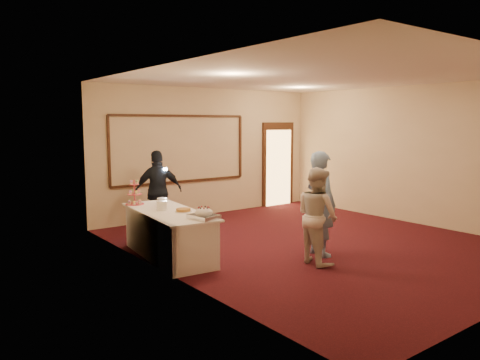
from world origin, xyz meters
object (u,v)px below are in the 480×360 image
(pavlova_tray, at_px, (204,214))
(plate_stack_a, at_px, (162,205))
(tart, at_px, (183,210))
(woman, at_px, (317,215))
(cupcake_stand, at_px, (134,195))
(man, at_px, (320,204))
(guest, at_px, (158,191))
(plate_stack_b, at_px, (162,202))
(buffet_table, at_px, (169,234))

(pavlova_tray, bearing_deg, plate_stack_a, 100.03)
(tart, xyz_separation_m, woman, (1.55, -1.45, -0.04))
(cupcake_stand, xyz_separation_m, plate_stack_a, (0.12, -0.79, -0.09))
(plate_stack_a, distance_m, woman, 2.51)
(tart, height_order, woman, woman)
(pavlova_tray, height_order, plate_stack_a, pavlova_tray)
(cupcake_stand, distance_m, plate_stack_a, 0.80)
(pavlova_tray, xyz_separation_m, cupcake_stand, (-0.30, 1.78, 0.10))
(man, xyz_separation_m, guest, (-1.33, 3.18, -0.05))
(plate_stack_b, bearing_deg, tart, -85.96)
(guest, bearing_deg, tart, 88.61)
(man, xyz_separation_m, woman, (-0.36, -0.27, -0.11))
(woman, bearing_deg, pavlova_tray, 71.70)
(buffet_table, bearing_deg, pavlova_tray, -82.21)
(plate_stack_b, relative_size, guest, 0.11)
(cupcake_stand, height_order, man, man)
(buffet_table, relative_size, pavlova_tray, 4.71)
(guest, bearing_deg, buffet_table, 82.42)
(pavlova_tray, xyz_separation_m, plate_stack_a, (-0.18, 0.99, 0.00))
(tart, height_order, guest, guest)
(buffet_table, relative_size, cupcake_stand, 4.81)
(pavlova_tray, height_order, man, man)
(man, distance_m, guest, 3.45)
(plate_stack_a, bearing_deg, tart, -58.76)
(cupcake_stand, relative_size, plate_stack_a, 2.56)
(cupcake_stand, distance_m, man, 3.21)
(plate_stack_a, bearing_deg, man, -35.66)
(buffet_table, distance_m, woman, 2.42)
(plate_stack_b, height_order, tart, plate_stack_b)
(cupcake_stand, xyz_separation_m, guest, (0.91, 0.88, -0.12))
(woman, bearing_deg, plate_stack_a, 52.99)
(buffet_table, relative_size, guest, 1.40)
(buffet_table, distance_m, man, 2.54)
(cupcake_stand, bearing_deg, man, -45.85)
(buffet_table, xyz_separation_m, guest, (0.73, 1.78, 0.43))
(woman, bearing_deg, cupcake_stand, 44.64)
(pavlova_tray, height_order, woman, woman)
(cupcake_stand, bearing_deg, tart, -73.77)
(buffet_table, height_order, guest, guest)
(buffet_table, distance_m, guest, 1.97)
(plate_stack_a, bearing_deg, woman, -45.58)
(cupcake_stand, xyz_separation_m, tart, (0.33, -1.13, -0.14))
(plate_stack_b, bearing_deg, cupcake_stand, 119.75)
(cupcake_stand, distance_m, woman, 3.20)
(man, bearing_deg, pavlova_tray, 80.14)
(woman, bearing_deg, tart, 55.42)
(plate_stack_a, distance_m, plate_stack_b, 0.33)
(cupcake_stand, xyz_separation_m, woman, (1.88, -2.58, -0.18))
(plate_stack_b, relative_size, tart, 0.65)
(cupcake_stand, height_order, guest, guest)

